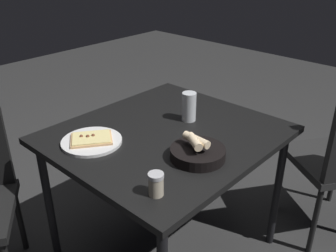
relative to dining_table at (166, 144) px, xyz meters
name	(u,v)px	position (x,y,z in m)	size (l,w,h in m)	color
ground	(166,248)	(0.00, 0.00, -0.66)	(8.00, 8.00, 0.00)	#2C2C2C
dining_table	(166,144)	(0.00, 0.00, 0.00)	(1.00, 0.90, 0.73)	black
pizza_plate	(92,141)	(0.30, -0.17, 0.08)	(0.27, 0.27, 0.04)	silver
bread_basket	(197,152)	(0.09, 0.25, 0.10)	(0.23, 0.23, 0.10)	black
beer_glass	(189,108)	(-0.17, -0.01, 0.13)	(0.07, 0.07, 0.14)	silver
pepper_shaker	(156,185)	(0.38, 0.30, 0.11)	(0.06, 0.06, 0.09)	#BFB299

